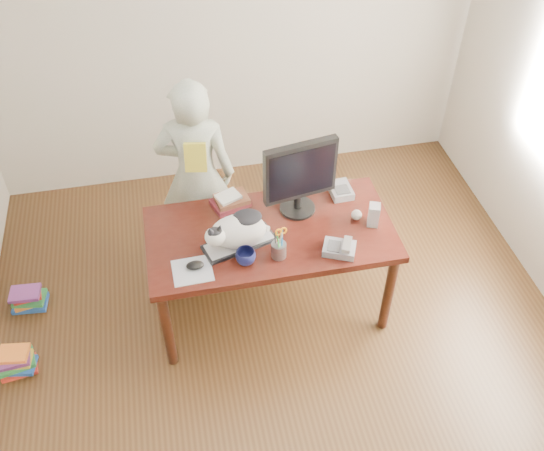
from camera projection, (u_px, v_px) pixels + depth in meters
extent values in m
plane|color=black|center=(289.00, 374.00, 4.01)|extent=(4.50, 4.50, 0.00)
plane|color=beige|center=(228.00, 29.00, 4.66)|extent=(4.00, 0.00, 4.00)
cube|color=black|center=(270.00, 234.00, 3.93)|extent=(1.60, 0.80, 0.05)
cylinder|color=black|center=(167.00, 329.00, 3.84)|extent=(0.07, 0.07, 0.70)
cylinder|color=black|center=(389.00, 293.00, 4.06)|extent=(0.07, 0.07, 0.70)
cylinder|color=black|center=(160.00, 253.00, 4.32)|extent=(0.07, 0.07, 0.70)
cylinder|color=black|center=(358.00, 224.00, 4.54)|extent=(0.07, 0.07, 0.70)
cube|color=black|center=(261.00, 232.00, 4.41)|extent=(1.45, 0.03, 0.50)
cube|color=black|center=(239.00, 243.00, 3.82)|extent=(0.49, 0.30, 0.02)
cube|color=#B6B5BA|center=(239.00, 242.00, 3.81)|extent=(0.45, 0.26, 0.01)
ellipsoid|color=silver|center=(239.00, 231.00, 3.74)|extent=(0.39, 0.30, 0.22)
ellipsoid|color=silver|center=(215.00, 237.00, 3.64)|extent=(0.16, 0.15, 0.12)
ellipsoid|color=black|center=(215.00, 232.00, 3.62)|extent=(0.11, 0.10, 0.05)
cone|color=black|center=(211.00, 231.00, 3.58)|extent=(0.07, 0.07, 0.07)
cone|color=black|center=(220.00, 228.00, 3.60)|extent=(0.07, 0.06, 0.07)
ellipsoid|color=black|center=(247.00, 217.00, 3.70)|extent=(0.22, 0.19, 0.05)
cylinder|color=silver|center=(259.00, 226.00, 3.88)|extent=(0.13, 0.13, 0.05)
cylinder|color=black|center=(297.00, 208.00, 4.06)|extent=(0.28, 0.28, 0.02)
cylinder|color=black|center=(298.00, 201.00, 4.02)|extent=(0.06, 0.06, 0.11)
cube|color=black|center=(300.00, 171.00, 3.81)|extent=(0.49, 0.14, 0.41)
cube|color=black|center=(302.00, 173.00, 3.79)|extent=(0.44, 0.08, 0.35)
cylinder|color=gray|center=(279.00, 250.00, 3.72)|extent=(0.11, 0.11, 0.10)
cylinder|color=black|center=(275.00, 240.00, 3.66)|extent=(0.03, 0.04, 0.15)
cylinder|color=#0B4D9F|center=(282.00, 241.00, 3.65)|extent=(0.02, 0.04, 0.16)
cylinder|color=#A62517|center=(278.00, 238.00, 3.67)|extent=(0.02, 0.04, 0.15)
cylinder|color=#197E20|center=(278.00, 242.00, 3.65)|extent=(0.03, 0.03, 0.16)
cylinder|color=#A6A7AB|center=(280.00, 239.00, 3.65)|extent=(0.02, 0.02, 0.12)
cylinder|color=#A6A7AB|center=(282.00, 239.00, 3.65)|extent=(0.02, 0.03, 0.12)
torus|color=orange|center=(279.00, 232.00, 3.60)|extent=(0.05, 0.03, 0.05)
torus|color=orange|center=(283.00, 231.00, 3.61)|extent=(0.05, 0.03, 0.05)
cube|color=#AEB2BB|center=(192.00, 271.00, 3.66)|extent=(0.25, 0.23, 0.01)
ellipsoid|color=black|center=(195.00, 265.00, 3.67)|extent=(0.11, 0.07, 0.04)
imported|color=#0C0F33|center=(246.00, 257.00, 3.68)|extent=(0.17, 0.17, 0.10)
cube|color=slate|center=(339.00, 249.00, 3.77)|extent=(0.24, 0.21, 0.05)
cube|color=#3C3D3F|center=(334.00, 246.00, 3.74)|extent=(0.11, 0.12, 0.01)
cube|color=#A6A7AB|center=(347.00, 244.00, 3.74)|extent=(0.11, 0.17, 0.06)
cube|color=#98989B|center=(374.00, 215.00, 3.91)|extent=(0.09, 0.10, 0.16)
sphere|color=white|center=(357.00, 215.00, 3.97)|extent=(0.07, 0.07, 0.07)
cube|color=#4D141B|center=(230.00, 203.00, 4.08)|extent=(0.28, 0.24, 0.04)
cube|color=#4E2B1A|center=(232.00, 199.00, 4.06)|extent=(0.24, 0.20, 0.03)
cube|color=white|center=(228.00, 197.00, 4.04)|extent=(0.19, 0.17, 0.02)
cube|color=slate|center=(340.00, 190.00, 4.17)|extent=(0.15, 0.20, 0.05)
cube|color=#3C3D3F|center=(342.00, 190.00, 4.13)|extent=(0.10, 0.10, 0.01)
imported|color=silver|center=(196.00, 175.00, 4.30)|extent=(0.62, 0.47, 1.53)
cube|color=gold|center=(196.00, 157.00, 3.98)|extent=(0.16, 0.11, 0.20)
cube|color=#AD2318|center=(19.00, 368.00, 4.03)|extent=(0.25, 0.19, 0.03)
cube|color=#1C4CAA|center=(19.00, 366.00, 4.01)|extent=(0.23, 0.18, 0.03)
cube|color=#28863E|center=(15.00, 362.00, 3.99)|extent=(0.27, 0.22, 0.03)
cube|color=yellow|center=(16.00, 360.00, 3.96)|extent=(0.21, 0.16, 0.03)
cube|color=#6B2F75|center=(12.00, 358.00, 3.94)|extent=(0.23, 0.17, 0.03)
cube|color=orange|center=(13.00, 354.00, 3.93)|extent=(0.21, 0.17, 0.03)
cube|color=#1C4CAA|center=(31.00, 303.00, 4.42)|extent=(0.25, 0.19, 0.03)
cube|color=orange|center=(28.00, 300.00, 4.40)|extent=(0.22, 0.19, 0.03)
cube|color=#28863E|center=(30.00, 298.00, 4.37)|extent=(0.24, 0.19, 0.03)
cube|color=#AD2318|center=(27.00, 294.00, 4.36)|extent=(0.21, 0.16, 0.03)
cube|color=#6B2F75|center=(25.00, 293.00, 4.33)|extent=(0.22, 0.17, 0.03)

